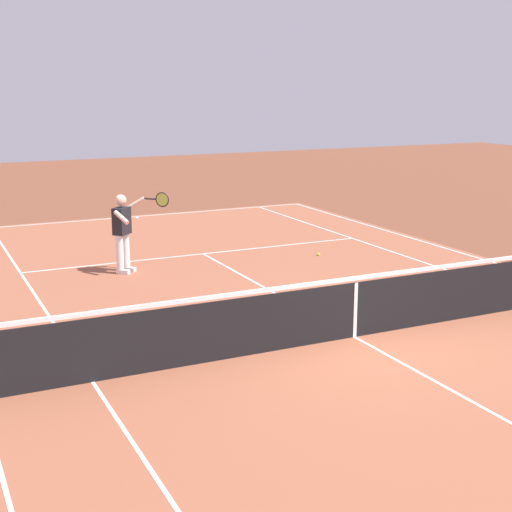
# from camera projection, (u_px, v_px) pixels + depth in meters

# --- Properties ---
(ground_plane) EXTENTS (60.00, 60.00, 0.00)m
(ground_plane) POSITION_uv_depth(u_px,v_px,m) (354.00, 337.00, 11.41)
(ground_plane) COLOR brown
(court_slab) EXTENTS (24.20, 11.40, 0.00)m
(court_slab) POSITION_uv_depth(u_px,v_px,m) (354.00, 337.00, 11.41)
(court_slab) COLOR #935138
(court_slab) RESTS_ON ground_plane
(court_line_markings) EXTENTS (23.85, 11.05, 0.01)m
(court_line_markings) POSITION_uv_depth(u_px,v_px,m) (354.00, 337.00, 11.41)
(court_line_markings) COLOR white
(court_line_markings) RESTS_ON ground_plane
(tennis_net) EXTENTS (0.10, 11.70, 1.08)m
(tennis_net) POSITION_uv_depth(u_px,v_px,m) (355.00, 307.00, 11.30)
(tennis_net) COLOR #2D2D33
(tennis_net) RESTS_ON ground_plane
(tennis_player_near) EXTENTS (0.74, 1.11, 1.70)m
(tennis_player_near) POSITION_uv_depth(u_px,v_px,m) (124.00, 229.00, 15.14)
(tennis_player_near) COLOR white
(tennis_player_near) RESTS_ON ground_plane
(tennis_ball) EXTENTS (0.07, 0.07, 0.07)m
(tennis_ball) POSITION_uv_depth(u_px,v_px,m) (318.00, 254.00, 16.84)
(tennis_ball) COLOR #CCE01E
(tennis_ball) RESTS_ON ground_plane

